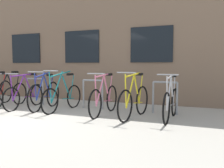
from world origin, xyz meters
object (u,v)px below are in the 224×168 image
(bicycle_silver, at_px, (171,103))
(bicycle_yellow, at_px, (134,101))
(bicycle_black, at_px, (8,94))
(bicycle_purple, at_px, (25,95))
(bicycle_pink, at_px, (104,99))
(bicycle_blue, at_px, (45,95))
(bicycle_teal, at_px, (63,96))

(bicycle_silver, distance_m, bicycle_yellow, 0.82)
(bicycle_black, xyz_separation_m, bicycle_purple, (0.59, 0.05, -0.01))
(bicycle_silver, relative_size, bicycle_black, 0.96)
(bicycle_pink, xyz_separation_m, bicycle_yellow, (0.80, -0.09, 0.01))
(bicycle_black, height_order, bicycle_yellow, bicycle_yellow)
(bicycle_black, xyz_separation_m, bicycle_yellow, (3.85, -0.02, 0.01))
(bicycle_silver, bearing_deg, bicycle_blue, 179.85)
(bicycle_purple, xyz_separation_m, bicycle_blue, (0.63, 0.06, 0.03))
(bicycle_blue, distance_m, bicycle_yellow, 2.63)
(bicycle_purple, relative_size, bicycle_blue, 1.03)
(bicycle_teal, height_order, bicycle_pink, bicycle_teal)
(bicycle_silver, xyz_separation_m, bicycle_purple, (-4.07, -0.06, -0.01))
(bicycle_purple, bearing_deg, bicycle_silver, 0.78)
(bicycle_silver, distance_m, bicycle_black, 4.66)
(bicycle_pink, relative_size, bicycle_blue, 1.01)
(bicycle_black, relative_size, bicycle_blue, 1.00)
(bicycle_silver, relative_size, bicycle_purple, 0.94)
(bicycle_teal, distance_m, bicycle_pink, 1.23)
(bicycle_silver, bearing_deg, bicycle_teal, -179.84)
(bicycle_black, relative_size, bicycle_pink, 0.99)
(bicycle_silver, relative_size, bicycle_teal, 0.95)
(bicycle_purple, bearing_deg, bicycle_pink, 0.46)
(bicycle_teal, height_order, bicycle_purple, bicycle_teal)
(bicycle_pink, bearing_deg, bicycle_black, -178.65)
(bicycle_black, xyz_separation_m, bicycle_teal, (1.82, 0.10, -0.00))
(bicycle_yellow, bearing_deg, bicycle_purple, 178.75)
(bicycle_black, bearing_deg, bicycle_silver, 1.32)
(bicycle_silver, xyz_separation_m, bicycle_teal, (-2.84, -0.01, -0.00))
(bicycle_black, bearing_deg, bicycle_teal, 3.13)
(bicycle_silver, height_order, bicycle_teal, bicycle_teal)
(bicycle_blue, bearing_deg, bicycle_silver, -0.15)
(bicycle_teal, bearing_deg, bicycle_pink, -1.29)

